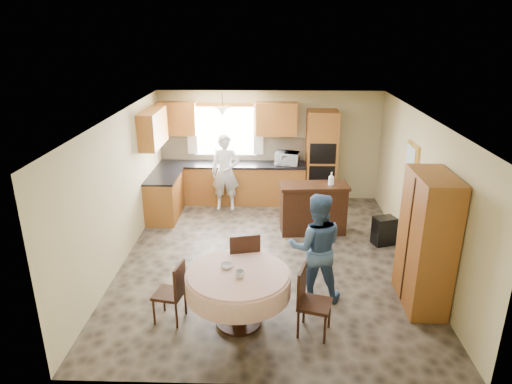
{
  "coord_description": "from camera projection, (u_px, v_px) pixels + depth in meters",
  "views": [
    {
      "loc": [
        -0.01,
        -7.12,
        3.86
      ],
      "look_at": [
        -0.23,
        0.3,
        1.13
      ],
      "focal_mm": 32.0,
      "sensor_mm": 36.0,
      "label": 1
    }
  ],
  "objects": [
    {
      "name": "chair_right",
      "position": [
        309.0,
        298.0,
        5.92
      ],
      "size": [
        0.51,
        0.51,
        0.94
      ],
      "rotation": [
        0.0,
        0.0,
        1.29
      ],
      "color": "#3D1E10",
      "rests_on": "floor"
    },
    {
      "name": "pendant",
      "position": [
        223.0,
        112.0,
        9.65
      ],
      "size": [
        0.36,
        0.36,
        0.18
      ],
      "primitive_type": "cone",
      "rotation": [
        3.14,
        0.0,
        0.0
      ],
      "color": "beige",
      "rests_on": "ceiling"
    },
    {
      "name": "oven_tower",
      "position": [
        321.0,
        158.0,
        10.13
      ],
      "size": [
        0.66,
        0.62,
        2.12
      ],
      "primitive_type": "cube",
      "color": "#AF6D2E",
      "rests_on": "floor"
    },
    {
      "name": "window",
      "position": [
        225.0,
        131.0,
        10.28
      ],
      "size": [
        1.4,
        0.03,
        1.1
      ],
      "primitive_type": "cube",
      "color": "white",
      "rests_on": "wall_back"
    },
    {
      "name": "microwave",
      "position": [
        287.0,
        158.0,
        10.12
      ],
      "size": [
        0.57,
        0.44,
        0.28
      ],
      "primitive_type": "imported",
      "rotation": [
        0.0,
        0.0,
        -0.19
      ],
      "color": "silver",
      "rests_on": "counter_back"
    },
    {
      "name": "base_cab_back",
      "position": [
        232.0,
        184.0,
        10.41
      ],
      "size": [
        3.3,
        0.6,
        0.88
      ],
      "primitive_type": "cube",
      "color": "#AF6D2E",
      "rests_on": "floor"
    },
    {
      "name": "person_sink",
      "position": [
        225.0,
        172.0,
        9.89
      ],
      "size": [
        0.61,
        0.4,
        1.68
      ],
      "primitive_type": "imported",
      "rotation": [
        0.0,
        0.0,
        -0.0
      ],
      "color": "silver",
      "rests_on": "floor"
    },
    {
      "name": "counter_left",
      "position": [
        163.0,
        176.0,
        9.45
      ],
      "size": [
        0.64,
        1.2,
        0.04
      ],
      "primitive_type": "cube",
      "color": "black",
      "rests_on": "base_cab_left"
    },
    {
      "name": "bowl_sideboard",
      "position": [
        293.0,
        186.0,
        8.71
      ],
      "size": [
        0.23,
        0.23,
        0.05
      ],
      "primitive_type": "imported",
      "rotation": [
        0.0,
        0.0,
        0.15
      ],
      "color": "#B2B2B2",
      "rests_on": "sideboard"
    },
    {
      "name": "dining_table",
      "position": [
        238.0,
        284.0,
        6.05
      ],
      "size": [
        1.4,
        1.4,
        0.8
      ],
      "color": "#3D1E10",
      "rests_on": "floor"
    },
    {
      "name": "wall_cab_left",
      "position": [
        177.0,
        118.0,
        10.06
      ],
      "size": [
        0.85,
        0.33,
        0.72
      ],
      "primitive_type": "cube",
      "color": "#CA8332",
      "rests_on": "wall_back"
    },
    {
      "name": "wall_cab_right",
      "position": [
        277.0,
        119.0,
        10.0
      ],
      "size": [
        0.9,
        0.33,
        0.72
      ],
      "primitive_type": "cube",
      "color": "#CA8332",
      "rests_on": "wall_back"
    },
    {
      "name": "wall_left",
      "position": [
        120.0,
        190.0,
        7.65
      ],
      "size": [
        0.02,
        6.0,
        2.5
      ],
      "primitive_type": "cube",
      "color": "tan",
      "rests_on": "floor"
    },
    {
      "name": "curtain_left",
      "position": [
        192.0,
        129.0,
        10.24
      ],
      "size": [
        0.22,
        0.02,
        1.15
      ],
      "primitive_type": "cube",
      "color": "white",
      "rests_on": "wall_back"
    },
    {
      "name": "wall_right",
      "position": [
        421.0,
        193.0,
        7.51
      ],
      "size": [
        0.02,
        6.0,
        2.5
      ],
      "primitive_type": "cube",
      "color": "tan",
      "rests_on": "floor"
    },
    {
      "name": "wall_front",
      "position": [
        268.0,
        290.0,
        4.76
      ],
      "size": [
        5.0,
        0.02,
        2.5
      ],
      "primitive_type": "cube",
      "color": "tan",
      "rests_on": "floor"
    },
    {
      "name": "chair_back",
      "position": [
        244.0,
        261.0,
        6.7
      ],
      "size": [
        0.55,
        0.55,
        1.07
      ],
      "rotation": [
        0.0,
        0.0,
        3.37
      ],
      "color": "#3D1E10",
      "rests_on": "floor"
    },
    {
      "name": "ceiling",
      "position": [
        270.0,
        117.0,
        7.14
      ],
      "size": [
        5.0,
        6.0,
        0.01
      ],
      "primitive_type": "cube",
      "color": "white",
      "rests_on": "wall_back"
    },
    {
      "name": "person_dining",
      "position": [
        316.0,
        247.0,
        6.59
      ],
      "size": [
        0.81,
        0.63,
        1.66
      ],
      "primitive_type": "imported",
      "rotation": [
        0.0,
        0.0,
        3.13
      ],
      "color": "#3C5B84",
      "rests_on": "floor"
    },
    {
      "name": "bowl_table",
      "position": [
        227.0,
        266.0,
        6.09
      ],
      "size": [
        0.19,
        0.19,
        0.05
      ],
      "primitive_type": "imported",
      "rotation": [
        0.0,
        0.0,
        -0.08
      ],
      "color": "#B2B2B2",
      "rests_on": "dining_table"
    },
    {
      "name": "backsplash",
      "position": [
        232.0,
        149.0,
        10.43
      ],
      "size": [
        3.3,
        0.02,
        0.55
      ],
      "primitive_type": "cube",
      "color": "beige",
      "rests_on": "wall_back"
    },
    {
      "name": "sideboard",
      "position": [
        313.0,
        210.0,
        8.87
      ],
      "size": [
        1.34,
        0.64,
        0.93
      ],
      "primitive_type": "cube",
      "rotation": [
        0.0,
        0.0,
        0.08
      ],
      "color": "#3D1E10",
      "rests_on": "floor"
    },
    {
      "name": "floor",
      "position": [
        268.0,
        258.0,
        8.01
      ],
      "size": [
        5.0,
        6.0,
        0.01
      ],
      "primitive_type": "cube",
      "color": "brown",
      "rests_on": "ground"
    },
    {
      "name": "cup_table",
      "position": [
        240.0,
        274.0,
        5.85
      ],
      "size": [
        0.14,
        0.14,
        0.1
      ],
      "primitive_type": "imported",
      "rotation": [
        0.0,
        0.0,
        0.14
      ],
      "color": "#B2B2B2",
      "rests_on": "dining_table"
    },
    {
      "name": "space_heater",
      "position": [
        384.0,
        231.0,
        8.44
      ],
      "size": [
        0.45,
        0.38,
        0.53
      ],
      "primitive_type": "cube",
      "rotation": [
        0.0,
        0.0,
        0.33
      ],
      "color": "black",
      "rests_on": "floor"
    },
    {
      "name": "chair_left",
      "position": [
        174.0,
        290.0,
        6.17
      ],
      "size": [
        0.45,
        0.45,
        0.88
      ],
      "rotation": [
        0.0,
        0.0,
        -1.77
      ],
      "color": "#3D1E10",
      "rests_on": "floor"
    },
    {
      "name": "base_cab_left",
      "position": [
        165.0,
        197.0,
        9.61
      ],
      "size": [
        0.6,
        1.2,
        0.88
      ],
      "primitive_type": "cube",
      "color": "#AF6D2E",
      "rests_on": "floor"
    },
    {
      "name": "curtain_right",
      "position": [
        258.0,
        129.0,
        10.19
      ],
      "size": [
        0.22,
        0.02,
        1.15
      ],
      "primitive_type": "cube",
      "color": "white",
      "rests_on": "wall_back"
    },
    {
      "name": "oven_upper",
      "position": [
        323.0,
        154.0,
        9.77
      ],
      "size": [
        0.56,
        0.01,
        0.45
      ],
      "primitive_type": "cube",
      "color": "black",
      "rests_on": "oven_tower"
    },
    {
      "name": "oven_lower",
      "position": [
        322.0,
        176.0,
        9.95
      ],
      "size": [
        0.56,
        0.01,
        0.45
      ],
      "primitive_type": "cube",
      "color": "black",
      "rests_on": "oven_tower"
    },
    {
      "name": "wall_back",
      "position": [
        269.0,
        146.0,
        10.39
      ],
      "size": [
        5.0,
        0.02,
        2.5
      ],
      "primitive_type": "cube",
      "color": "tan",
      "rests_on": "floor"
    },
    {
      "name": "wall_cab_side",
      "position": [
        153.0,
        128.0,
        9.1
      ],
      "size": [
        0.33,
        1.2,
        0.72
      ],
      "primitive_type": "cube",
      "color": "#CA8332",
      "rests_on": "wall_left"
    },
    {
      "name": "cupboard",
      "position": [
        426.0,
        242.0,
        6.4
      ],
      "size": [
        0.52,
        1.04,
        1.98
      ],
      "primitive_type": "cube",
      "color": "#AF6D2E",
      "rests_on": "floor"
    },
    {
      "name": "framed_picture",
      "position": [
        412.0,
        157.0,
        7.88
      ],
      "size": [
        0.06,
        0.59,
        0.49
      ],
      "color": "gold",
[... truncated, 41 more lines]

